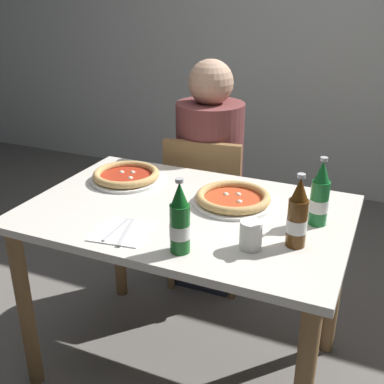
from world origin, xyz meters
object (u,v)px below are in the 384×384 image
object	(u,v)px
beer_bottle_right	(298,216)
beer_bottle_left	(320,197)
dining_table_main	(187,236)
pizza_marinara_far	(233,199)
diner_seated	(209,182)
napkin_with_cutlery	(121,232)
pizza_margherita_near	(126,176)
beer_bottle_center	(180,222)
paper_cup	(251,235)
chair_behind_table	(207,204)

from	to	relation	value
beer_bottle_right	beer_bottle_left	bearing A→B (deg)	78.49
dining_table_main	pizza_marinara_far	size ratio (longest dim) A/B	3.84
dining_table_main	diner_seated	bearing A→B (deg)	104.48
dining_table_main	napkin_with_cutlery	distance (m)	0.31
pizza_margherita_near	pizza_marinara_far	world-z (taller)	same
beer_bottle_center	paper_cup	distance (m)	0.23
diner_seated	napkin_with_cutlery	bearing A→B (deg)	-87.34
beer_bottle_center	napkin_with_cutlery	xyz separation A→B (m)	(-0.24, 0.03, -0.10)
diner_seated	paper_cup	bearing A→B (deg)	-60.56
pizza_marinara_far	beer_bottle_left	bearing A→B (deg)	-7.01
chair_behind_table	beer_bottle_center	xyz separation A→B (m)	(0.27, -0.90, 0.37)
chair_behind_table	pizza_marinara_far	world-z (taller)	chair_behind_table
pizza_margherita_near	beer_bottle_center	distance (m)	0.65
beer_bottle_left	dining_table_main	bearing A→B (deg)	-170.78
dining_table_main	pizza_margherita_near	world-z (taller)	pizza_margherita_near
dining_table_main	beer_bottle_right	world-z (taller)	beer_bottle_right
dining_table_main	paper_cup	bearing A→B (deg)	-30.95
chair_behind_table	paper_cup	xyz separation A→B (m)	(0.47, -0.79, 0.32)
pizza_marinara_far	beer_bottle_center	distance (m)	0.42
dining_table_main	beer_bottle_left	distance (m)	0.52
chair_behind_table	beer_bottle_left	bearing A→B (deg)	132.46
napkin_with_cutlery	chair_behind_table	bearing A→B (deg)	92.23
chair_behind_table	dining_table_main	bearing A→B (deg)	97.52
pizza_margherita_near	beer_bottle_left	bearing A→B (deg)	-5.76
pizza_marinara_far	beer_bottle_right	xyz separation A→B (m)	(0.29, -0.22, 0.08)
pizza_marinara_far	napkin_with_cutlery	distance (m)	0.46
pizza_margherita_near	beer_bottle_left	distance (m)	0.84
beer_bottle_left	paper_cup	distance (m)	0.31
diner_seated	beer_bottle_center	size ratio (longest dim) A/B	4.89
beer_bottle_left	chair_behind_table	bearing A→B (deg)	139.76
dining_table_main	beer_bottle_left	size ratio (longest dim) A/B	4.86
pizza_marinara_far	napkin_with_cutlery	world-z (taller)	pizza_marinara_far
napkin_with_cutlery	paper_cup	size ratio (longest dim) A/B	2.13
diner_seated	napkin_with_cutlery	distance (m)	0.93
diner_seated	beer_bottle_left	bearing A→B (deg)	-42.38
dining_table_main	beer_bottle_center	bearing A→B (deg)	-69.49
beer_bottle_right	napkin_with_cutlery	xyz separation A→B (m)	(-0.56, -0.15, -0.10)
pizza_marinara_far	paper_cup	distance (m)	0.34
pizza_margherita_near	beer_bottle_center	xyz separation A→B (m)	(0.47, -0.45, 0.08)
diner_seated	beer_bottle_left	world-z (taller)	diner_seated
pizza_marinara_far	paper_cup	xyz separation A→B (m)	(0.16, -0.30, 0.03)
paper_cup	pizza_marinara_far	bearing A→B (deg)	118.42
diner_seated	paper_cup	distance (m)	0.99
pizza_margherita_near	beer_bottle_left	size ratio (longest dim) A/B	1.25
pizza_margherita_near	pizza_marinara_far	xyz separation A→B (m)	(0.50, -0.04, -0.00)
chair_behind_table	pizza_marinara_far	distance (m)	0.65
napkin_with_cutlery	paper_cup	distance (m)	0.44
pizza_marinara_far	beer_bottle_left	world-z (taller)	beer_bottle_left
diner_seated	beer_bottle_center	bearing A→B (deg)	-73.64
chair_behind_table	diner_seated	xyz separation A→B (m)	(-0.01, 0.05, 0.10)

